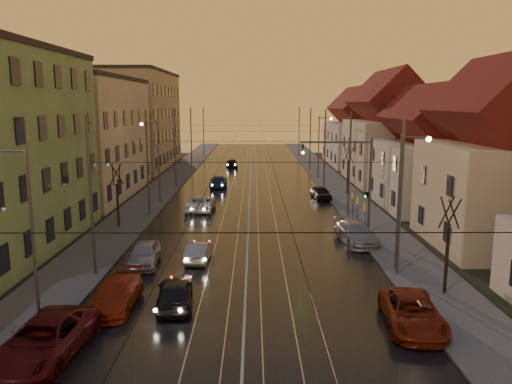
{
  "coord_description": "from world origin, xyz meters",
  "views": [
    {
      "loc": [
        0.43,
        -18.18,
        9.73
      ],
      "look_at": [
        0.61,
        21.71,
        2.56
      ],
      "focal_mm": 35.0,
      "sensor_mm": 36.0,
      "label": 1
    }
  ],
  "objects_px": {
    "street_lamp_0": "(24,221)",
    "parked_left_3": "(144,254)",
    "parked_left_2": "(116,294)",
    "street_lamp_1": "(405,188)",
    "street_lamp_2": "(155,153)",
    "parked_right_0": "(412,312)",
    "parked_right_2": "(321,193)",
    "parked_left_1": "(44,340)",
    "street_lamp_3": "(321,141)",
    "driving_car_0": "(175,292)",
    "driving_car_3": "(218,182)",
    "parked_right_1": "(356,233)",
    "driving_car_4": "(232,163)",
    "driving_car_1": "(199,251)",
    "traffic_light_mast": "(357,174)",
    "driving_car_2": "(201,203)"
  },
  "relations": [
    {
      "from": "street_lamp_0",
      "to": "parked_left_3",
      "type": "distance_m",
      "value": 10.18
    },
    {
      "from": "driving_car_0",
      "to": "parked_right_1",
      "type": "height_order",
      "value": "parked_right_1"
    },
    {
      "from": "parked_right_0",
      "to": "parked_right_2",
      "type": "xyz_separation_m",
      "value": [
        -0.07,
        29.55,
        -0.03
      ]
    },
    {
      "from": "parked_left_1",
      "to": "street_lamp_1",
      "type": "bearing_deg",
      "value": 36.44
    },
    {
      "from": "street_lamp_2",
      "to": "street_lamp_3",
      "type": "height_order",
      "value": "same"
    },
    {
      "from": "driving_car_2",
      "to": "driving_car_4",
      "type": "distance_m",
      "value": 30.54
    },
    {
      "from": "parked_left_2",
      "to": "parked_right_1",
      "type": "bearing_deg",
      "value": 39.46
    },
    {
      "from": "street_lamp_3",
      "to": "driving_car_3",
      "type": "height_order",
      "value": "street_lamp_3"
    },
    {
      "from": "driving_car_1",
      "to": "parked_right_1",
      "type": "xyz_separation_m",
      "value": [
        10.59,
        3.88,
        0.12
      ]
    },
    {
      "from": "street_lamp_0",
      "to": "parked_left_3",
      "type": "height_order",
      "value": "street_lamp_0"
    },
    {
      "from": "street_lamp_3",
      "to": "parked_right_1",
      "type": "bearing_deg",
      "value": -92.83
    },
    {
      "from": "street_lamp_1",
      "to": "parked_left_1",
      "type": "bearing_deg",
      "value": -148.21
    },
    {
      "from": "driving_car_3",
      "to": "parked_right_2",
      "type": "distance_m",
      "value": 13.04
    },
    {
      "from": "driving_car_1",
      "to": "driving_car_4",
      "type": "distance_m",
      "value": 45.14
    },
    {
      "from": "parked_left_2",
      "to": "parked_right_0",
      "type": "height_order",
      "value": "parked_right_0"
    },
    {
      "from": "street_lamp_0",
      "to": "driving_car_4",
      "type": "relative_size",
      "value": 1.99
    },
    {
      "from": "street_lamp_2",
      "to": "driving_car_1",
      "type": "xyz_separation_m",
      "value": [
        6.11,
        -18.29,
        -4.27
      ]
    },
    {
      "from": "street_lamp_1",
      "to": "driving_car_0",
      "type": "bearing_deg",
      "value": -156.73
    },
    {
      "from": "street_lamp_2",
      "to": "parked_right_1",
      "type": "xyz_separation_m",
      "value": [
        16.7,
        -14.41,
        -4.14
      ]
    },
    {
      "from": "driving_car_1",
      "to": "parked_right_0",
      "type": "relative_size",
      "value": 0.75
    },
    {
      "from": "driving_car_3",
      "to": "parked_left_1",
      "type": "bearing_deg",
      "value": 82.27
    },
    {
      "from": "street_lamp_0",
      "to": "driving_car_4",
      "type": "height_order",
      "value": "street_lamp_0"
    },
    {
      "from": "street_lamp_2",
      "to": "parked_left_2",
      "type": "xyz_separation_m",
      "value": [
        2.9,
        -25.5,
        -4.2
      ]
    },
    {
      "from": "street_lamp_2",
      "to": "parked_right_0",
      "type": "relative_size",
      "value": 1.6
    },
    {
      "from": "street_lamp_3",
      "to": "street_lamp_2",
      "type": "bearing_deg",
      "value": -138.69
    },
    {
      "from": "street_lamp_0",
      "to": "street_lamp_2",
      "type": "height_order",
      "value": "same"
    },
    {
      "from": "driving_car_0",
      "to": "parked_left_2",
      "type": "distance_m",
      "value": 2.82
    },
    {
      "from": "street_lamp_2",
      "to": "traffic_light_mast",
      "type": "distance_m",
      "value": 20.89
    },
    {
      "from": "driving_car_4",
      "to": "driving_car_1",
      "type": "bearing_deg",
      "value": 83.92
    },
    {
      "from": "traffic_light_mast",
      "to": "driving_car_3",
      "type": "height_order",
      "value": "traffic_light_mast"
    },
    {
      "from": "street_lamp_1",
      "to": "street_lamp_2",
      "type": "relative_size",
      "value": 1.0
    },
    {
      "from": "street_lamp_3",
      "to": "driving_car_0",
      "type": "height_order",
      "value": "street_lamp_3"
    },
    {
      "from": "street_lamp_0",
      "to": "parked_left_1",
      "type": "relative_size",
      "value": 1.44
    },
    {
      "from": "driving_car_0",
      "to": "driving_car_4",
      "type": "bearing_deg",
      "value": -96.78
    },
    {
      "from": "street_lamp_1",
      "to": "parked_right_2",
      "type": "height_order",
      "value": "street_lamp_1"
    },
    {
      "from": "street_lamp_0",
      "to": "driving_car_3",
      "type": "xyz_separation_m",
      "value": [
        5.44,
        36.92,
        -4.19
      ]
    },
    {
      "from": "traffic_light_mast",
      "to": "driving_car_2",
      "type": "height_order",
      "value": "traffic_light_mast"
    },
    {
      "from": "parked_right_1",
      "to": "street_lamp_3",
      "type": "bearing_deg",
      "value": 80.2
    },
    {
      "from": "driving_car_0",
      "to": "parked_left_2",
      "type": "xyz_separation_m",
      "value": [
        -2.82,
        -0.13,
        -0.03
      ]
    },
    {
      "from": "street_lamp_0",
      "to": "street_lamp_2",
      "type": "bearing_deg",
      "value": 90.0
    },
    {
      "from": "parked_right_1",
      "to": "parked_left_2",
      "type": "bearing_deg",
      "value": -148.19
    },
    {
      "from": "driving_car_0",
      "to": "driving_car_3",
      "type": "bearing_deg",
      "value": -95.77
    },
    {
      "from": "driving_car_3",
      "to": "driving_car_0",
      "type": "bearing_deg",
      "value": 88.47
    },
    {
      "from": "street_lamp_0",
      "to": "parked_left_2",
      "type": "xyz_separation_m",
      "value": [
        2.9,
        2.5,
        -4.2
      ]
    },
    {
      "from": "street_lamp_1",
      "to": "driving_car_4",
      "type": "bearing_deg",
      "value": 104.36
    },
    {
      "from": "driving_car_0",
      "to": "driving_car_1",
      "type": "xyz_separation_m",
      "value": [
        0.39,
        7.07,
        -0.09
      ]
    },
    {
      "from": "street_lamp_1",
      "to": "driving_car_3",
      "type": "height_order",
      "value": "street_lamp_1"
    },
    {
      "from": "parked_left_3",
      "to": "parked_right_2",
      "type": "height_order",
      "value": "parked_left_3"
    },
    {
      "from": "parked_right_1",
      "to": "driving_car_3",
      "type": "bearing_deg",
      "value": 108.79
    },
    {
      "from": "parked_right_0",
      "to": "parked_right_1",
      "type": "xyz_separation_m",
      "value": [
        0.24,
        13.29,
        0.05
      ]
    }
  ]
}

